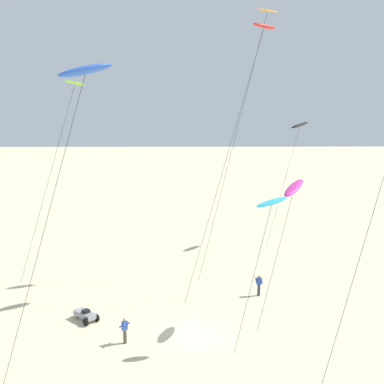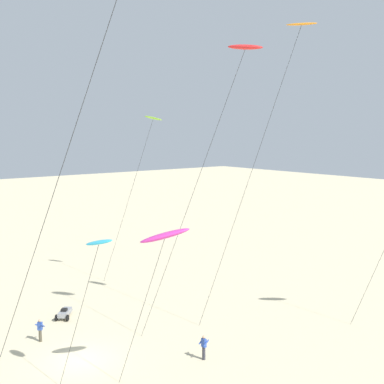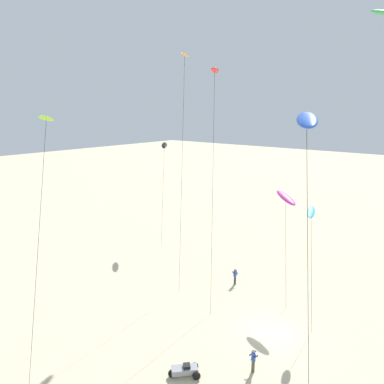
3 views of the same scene
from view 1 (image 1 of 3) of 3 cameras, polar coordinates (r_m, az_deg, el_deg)
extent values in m
plane|color=beige|center=(33.16, 0.54, -16.22)|extent=(260.00, 260.00, 0.00)
ellipsoid|color=blue|center=(26.13, -12.26, 13.62)|extent=(2.99, 2.30, 1.21)
cylinder|color=#262626|center=(26.02, -16.97, -5.06)|extent=(4.41, 3.16, 16.30)
ellipsoid|color=orange|center=(44.76, 8.73, 20.07)|extent=(2.25, 1.39, 0.40)
cylinder|color=#262626|center=(41.86, 4.77, 5.38)|extent=(5.92, 4.23, 22.34)
ellipsoid|color=red|center=(39.99, 8.37, 18.50)|extent=(2.31, 1.99, 0.60)
cylinder|color=#262626|center=(37.39, 3.82, 3.27)|extent=(6.15, 4.40, 20.40)
ellipsoid|color=#8CD833|center=(43.21, -13.42, 12.19)|extent=(1.79, 1.38, 0.66)
cylinder|color=#262626|center=(42.73, -16.37, 1.01)|extent=(4.54, 3.25, 16.31)
ellipsoid|color=#33BFE0|center=(29.86, 9.26, -1.16)|extent=(2.16, 1.15, 0.76)
cylinder|color=#262626|center=(30.15, 7.08, -9.91)|extent=(2.33, 1.67, 8.88)
ellipsoid|color=#D8339E|center=(33.17, 11.72, 0.46)|extent=(2.25, 2.89, 1.11)
cylinder|color=#262626|center=(33.25, 9.66, -7.79)|extent=(2.48, 1.78, 9.12)
ellipsoid|color=black|center=(52.85, 12.38, 7.59)|extent=(2.69, 2.64, 0.93)
cylinder|color=#262626|center=(51.92, 10.51, 0.65)|extent=(3.59, 2.57, 12.28)
cylinder|color=#33333D|center=(39.26, 7.75, -11.20)|extent=(0.22, 0.22, 0.88)
cube|color=#2D4CA5|center=(39.00, 7.77, -10.21)|extent=(0.35, 0.22, 0.58)
sphere|color=tan|center=(38.86, 7.79, -9.65)|extent=(0.20, 0.20, 0.20)
cylinder|color=#2D4CA5|center=(39.02, 8.10, -10.12)|extent=(0.12, 0.51, 0.39)
cylinder|color=#2D4CA5|center=(38.94, 7.45, -10.15)|extent=(0.12, 0.51, 0.39)
cylinder|color=#4C4738|center=(32.25, -7.78, -16.26)|extent=(0.22, 0.22, 0.88)
cube|color=#2D4CA5|center=(31.93, -7.81, -15.09)|extent=(0.38, 0.38, 0.58)
sphere|color=tan|center=(31.76, -7.83, -14.44)|extent=(0.20, 0.20, 0.20)
cylinder|color=#2D4CA5|center=(31.79, -8.14, -15.12)|extent=(0.41, 0.42, 0.39)
cylinder|color=#2D4CA5|center=(32.03, -7.49, -14.90)|extent=(0.41, 0.42, 0.39)
cube|color=gray|center=(35.66, -12.32, -13.69)|extent=(1.73, 1.66, 0.36)
cube|color=black|center=(35.43, -12.19, -13.35)|extent=(0.62, 0.62, 0.20)
cylinder|color=black|center=(36.34, -13.08, -13.55)|extent=(0.46, 0.44, 0.52)
cylinder|color=black|center=(34.95, -12.21, -14.52)|extent=(0.46, 0.44, 0.52)
cylinder|color=black|center=(35.44, -10.99, -14.11)|extent=(0.46, 0.44, 0.52)
camera|label=2|loc=(33.31, 59.85, 5.53)|focal=44.85mm
camera|label=3|loc=(28.99, -51.02, 10.57)|focal=33.03mm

